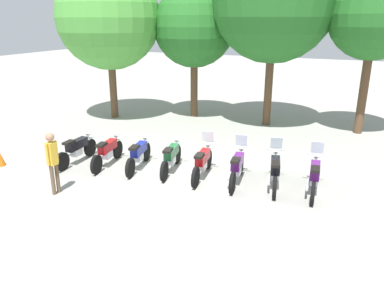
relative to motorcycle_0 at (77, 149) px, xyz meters
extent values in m
plane|color=#9E9B93|center=(3.91, 0.53, -0.50)|extent=(80.00, 80.00, 0.00)
cylinder|color=black|center=(-0.04, 0.75, -0.18)|extent=(0.14, 0.64, 0.64)
cylinder|color=black|center=(0.05, -0.80, -0.18)|extent=(0.14, 0.64, 0.64)
cube|color=silver|center=(-0.04, 0.75, 0.16)|extent=(0.14, 0.37, 0.04)
cube|color=black|center=(0.00, 0.02, 0.17)|extent=(0.32, 0.96, 0.30)
cube|color=silver|center=(0.00, -0.03, -0.10)|extent=(0.24, 0.41, 0.24)
cube|color=black|center=(0.03, -0.38, 0.36)|extent=(0.27, 0.45, 0.08)
cylinder|color=silver|center=(-0.04, 0.66, 0.13)|extent=(0.06, 0.23, 0.64)
cylinder|color=silver|center=(-0.03, 0.57, 0.47)|extent=(0.62, 0.07, 0.04)
sphere|color=silver|center=(-0.04, 0.70, 0.35)|extent=(0.17, 0.17, 0.16)
cylinder|color=silver|center=(-0.14, -0.34, -0.16)|extent=(0.11, 0.70, 0.07)
cylinder|color=black|center=(1.00, 0.98, -0.18)|extent=(0.20, 0.65, 0.64)
cylinder|color=black|center=(1.24, -0.55, -0.18)|extent=(0.20, 0.65, 0.64)
cube|color=silver|center=(1.00, 0.98, 0.16)|extent=(0.17, 0.37, 0.04)
cube|color=red|center=(1.11, 0.26, 0.17)|extent=(0.40, 0.98, 0.30)
cube|color=silver|center=(1.12, 0.21, -0.10)|extent=(0.28, 0.43, 0.24)
cube|color=black|center=(1.18, -0.13, 0.36)|extent=(0.31, 0.47, 0.08)
cylinder|color=silver|center=(1.02, 0.89, 0.13)|extent=(0.08, 0.23, 0.64)
cylinder|color=silver|center=(1.03, 0.80, 0.47)|extent=(0.62, 0.13, 0.04)
sphere|color=silver|center=(1.01, 0.93, 0.35)|extent=(0.18, 0.18, 0.16)
cylinder|color=silver|center=(1.01, -0.11, -0.16)|extent=(0.18, 0.70, 0.07)
cylinder|color=black|center=(2.08, 1.17, -0.18)|extent=(0.23, 0.65, 0.64)
cylinder|color=black|center=(2.39, -0.35, -0.18)|extent=(0.23, 0.65, 0.64)
cube|color=silver|center=(2.08, 1.17, 0.16)|extent=(0.19, 0.38, 0.04)
cube|color=navy|center=(2.23, 0.46, 0.17)|extent=(0.44, 0.98, 0.30)
cube|color=silver|center=(2.24, 0.41, -0.10)|extent=(0.30, 0.44, 0.24)
cube|color=black|center=(2.31, 0.06, 0.36)|extent=(0.32, 0.48, 0.08)
cylinder|color=silver|center=(2.10, 1.08, 0.13)|extent=(0.09, 0.23, 0.64)
cylinder|color=silver|center=(2.12, 0.99, 0.47)|extent=(0.61, 0.16, 0.04)
sphere|color=silver|center=(2.09, 1.12, 0.35)|extent=(0.19, 0.19, 0.16)
cylinder|color=silver|center=(2.14, 0.08, -0.16)|extent=(0.21, 0.70, 0.07)
cylinder|color=black|center=(3.21, 1.37, -0.18)|extent=(0.22, 0.65, 0.64)
cylinder|color=black|center=(3.50, -0.15, -0.18)|extent=(0.22, 0.65, 0.64)
cube|color=silver|center=(3.21, 1.37, 0.16)|extent=(0.19, 0.38, 0.04)
cube|color=#1E6033|center=(3.35, 0.66, 0.17)|extent=(0.44, 0.98, 0.30)
cube|color=silver|center=(3.36, 0.61, -0.10)|extent=(0.29, 0.43, 0.24)
cube|color=black|center=(3.42, 0.26, 0.36)|extent=(0.32, 0.48, 0.08)
cylinder|color=silver|center=(3.23, 1.28, 0.13)|extent=(0.09, 0.23, 0.64)
cylinder|color=silver|center=(3.24, 1.19, 0.47)|extent=(0.62, 0.15, 0.04)
sphere|color=silver|center=(3.22, 1.32, 0.35)|extent=(0.19, 0.19, 0.16)
cylinder|color=silver|center=(3.26, 0.28, -0.16)|extent=(0.20, 0.70, 0.07)
cylinder|color=black|center=(4.37, 1.34, -0.18)|extent=(0.18, 0.65, 0.64)
cylinder|color=black|center=(4.57, -0.20, -0.18)|extent=(0.18, 0.65, 0.64)
cube|color=silver|center=(4.37, 1.34, 0.16)|extent=(0.17, 0.37, 0.04)
cube|color=red|center=(4.47, 0.62, 0.17)|extent=(0.38, 0.98, 0.30)
cube|color=silver|center=(4.47, 0.57, -0.10)|extent=(0.27, 0.42, 0.24)
cube|color=black|center=(4.52, 0.23, 0.36)|extent=(0.29, 0.47, 0.08)
cylinder|color=silver|center=(4.38, 1.25, 0.13)|extent=(0.08, 0.23, 0.64)
cylinder|color=silver|center=(4.40, 1.16, 0.47)|extent=(0.62, 0.12, 0.04)
sphere|color=silver|center=(4.38, 1.29, 0.35)|extent=(0.18, 0.18, 0.16)
cylinder|color=silver|center=(4.35, 0.25, -0.16)|extent=(0.16, 0.70, 0.07)
cube|color=silver|center=(4.39, 1.22, 0.67)|extent=(0.37, 0.18, 0.39)
cylinder|color=black|center=(5.48, 1.40, -0.18)|extent=(0.19, 0.65, 0.64)
cylinder|color=black|center=(5.70, -0.13, -0.18)|extent=(0.19, 0.65, 0.64)
cube|color=silver|center=(5.48, 1.40, 0.16)|extent=(0.17, 0.37, 0.04)
cube|color=#59196B|center=(5.58, 0.68, 0.17)|extent=(0.39, 0.98, 0.30)
cube|color=silver|center=(5.59, 0.64, -0.10)|extent=(0.27, 0.43, 0.24)
cube|color=black|center=(5.64, 0.29, 0.36)|extent=(0.30, 0.47, 0.08)
cylinder|color=silver|center=(5.49, 1.31, 0.13)|extent=(0.08, 0.23, 0.64)
cylinder|color=silver|center=(5.51, 1.22, 0.47)|extent=(0.62, 0.12, 0.04)
sphere|color=silver|center=(5.49, 1.35, 0.35)|extent=(0.18, 0.18, 0.16)
cylinder|color=silver|center=(5.47, 0.32, -0.16)|extent=(0.17, 0.70, 0.07)
cube|color=silver|center=(5.50, 1.28, 0.67)|extent=(0.37, 0.18, 0.39)
cylinder|color=black|center=(6.54, 1.57, -0.18)|extent=(0.23, 0.65, 0.64)
cylinder|color=black|center=(6.87, 0.05, -0.18)|extent=(0.23, 0.65, 0.64)
cube|color=silver|center=(6.54, 1.57, 0.16)|extent=(0.19, 0.38, 0.04)
cube|color=black|center=(6.70, 0.86, 0.17)|extent=(0.45, 0.98, 0.30)
cube|color=silver|center=(6.71, 0.81, -0.10)|extent=(0.30, 0.44, 0.24)
cube|color=black|center=(6.78, 0.47, 0.36)|extent=(0.33, 0.48, 0.08)
cylinder|color=silver|center=(6.56, 1.48, 0.13)|extent=(0.10, 0.23, 0.64)
cylinder|color=silver|center=(6.58, 1.39, 0.47)|extent=(0.61, 0.16, 0.04)
sphere|color=silver|center=(6.55, 1.52, 0.35)|extent=(0.19, 0.19, 0.16)
cylinder|color=silver|center=(6.61, 0.48, -0.16)|extent=(0.21, 0.70, 0.07)
cube|color=silver|center=(6.57, 1.45, 0.67)|extent=(0.38, 0.20, 0.39)
cylinder|color=black|center=(7.75, 1.65, -0.18)|extent=(0.16, 0.65, 0.64)
cylinder|color=black|center=(7.89, 0.10, -0.18)|extent=(0.16, 0.65, 0.64)
cube|color=silver|center=(7.75, 1.65, 0.16)|extent=(0.15, 0.37, 0.04)
cube|color=#59196B|center=(7.82, 0.92, 0.17)|extent=(0.34, 0.97, 0.30)
cube|color=silver|center=(7.82, 0.87, -0.10)|extent=(0.25, 0.42, 0.24)
cube|color=black|center=(7.85, 0.53, 0.36)|extent=(0.28, 0.46, 0.08)
cylinder|color=silver|center=(7.76, 1.56, 0.13)|extent=(0.07, 0.23, 0.64)
cylinder|color=silver|center=(7.77, 1.47, 0.47)|extent=(0.62, 0.09, 0.04)
sphere|color=silver|center=(7.76, 1.60, 0.35)|extent=(0.17, 0.17, 0.16)
cylinder|color=silver|center=(7.69, 0.56, -0.16)|extent=(0.13, 0.70, 0.07)
cube|color=silver|center=(7.77, 1.53, 0.67)|extent=(0.37, 0.16, 0.39)
cylinder|color=brown|center=(1.05, -2.27, -0.06)|extent=(0.12, 0.12, 0.89)
cylinder|color=brown|center=(1.07, -2.10, -0.06)|extent=(0.12, 0.12, 0.89)
cube|color=gold|center=(1.06, -2.19, 0.72)|extent=(0.22, 0.24, 0.66)
cylinder|color=gold|center=(1.05, -2.35, 0.73)|extent=(0.09, 0.09, 0.63)
cylinder|color=gold|center=(1.08, -2.03, 0.73)|extent=(0.09, 0.09, 0.63)
sphere|color=#A87A5B|center=(1.06, -2.19, 1.20)|extent=(0.26, 0.26, 0.24)
cylinder|color=brown|center=(-2.55, 5.86, 1.06)|extent=(0.36, 0.36, 3.13)
sphere|color=#4C9E3D|center=(-2.55, 5.86, 4.34)|extent=(4.88, 4.88, 4.88)
cylinder|color=brown|center=(1.06, 7.72, 1.03)|extent=(0.36, 0.36, 3.07)
sphere|color=#236623|center=(1.06, 7.72, 3.93)|extent=(3.91, 3.91, 3.91)
cylinder|color=brown|center=(4.86, 7.62, 1.33)|extent=(0.36, 0.36, 3.67)
sphere|color=#236623|center=(4.86, 7.62, 5.04)|extent=(5.38, 5.38, 5.38)
cylinder|color=brown|center=(8.88, 7.90, 1.34)|extent=(0.36, 0.36, 3.68)
sphere|color=#236623|center=(8.88, 7.90, 4.46)|extent=(3.67, 3.67, 3.67)
cone|color=orange|center=(-2.23, -1.30, -0.23)|extent=(0.32, 0.32, 0.55)
camera|label=1|loc=(8.62, -9.57, 4.29)|focal=35.05mm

